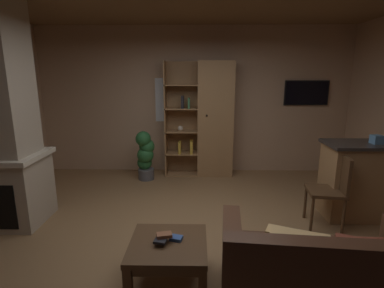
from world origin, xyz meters
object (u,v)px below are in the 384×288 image
object	(u,v)px
leather_couch	(322,281)
dining_chair	(333,186)
bookshelf_cabinet	(211,120)
coffee_table	(168,250)
potted_floor_plant	(145,155)
tissue_box	(377,139)
wall_mounted_tv	(306,93)
table_book_1	(160,241)
kitchen_bar_counter	(380,180)
table_book_2	(164,235)
table_book_0	(176,238)

from	to	relation	value
leather_couch	dining_chair	bearing A→B (deg)	64.33
bookshelf_cabinet	coffee_table	size ratio (longest dim) A/B	3.05
bookshelf_cabinet	potted_floor_plant	distance (m)	1.35
tissue_box	wall_mounted_tv	bearing A→B (deg)	96.49
table_book_1	coffee_table	bearing A→B (deg)	37.18
kitchen_bar_counter	table_book_2	world-z (taller)	kitchen_bar_counter
coffee_table	wall_mounted_tv	bearing A→B (deg)	55.00
kitchen_bar_counter	table_book_0	distance (m)	2.92
table_book_0	tissue_box	bearing A→B (deg)	27.49
bookshelf_cabinet	leather_couch	bearing A→B (deg)	-77.99
table_book_0	table_book_1	xyz separation A→B (m)	(-0.13, -0.09, 0.03)
bookshelf_cabinet	dining_chair	bearing A→B (deg)	-54.55
kitchen_bar_counter	wall_mounted_tv	xyz separation A→B (m)	(-0.37, 1.93, 1.03)
tissue_box	coffee_table	distance (m)	2.95
leather_couch	table_book_1	xyz separation A→B (m)	(-1.30, 0.31, 0.14)
bookshelf_cabinet	coffee_table	bearing A→B (deg)	-99.31
table_book_2	dining_chair	size ratio (longest dim) A/B	0.15
bookshelf_cabinet	table_book_2	bearing A→B (deg)	-99.94
kitchen_bar_counter	wall_mounted_tv	bearing A→B (deg)	100.82
table_book_1	bookshelf_cabinet	bearing A→B (deg)	79.69
bookshelf_cabinet	table_book_0	bearing A→B (deg)	-98.15
kitchen_bar_counter	coffee_table	size ratio (longest dim) A/B	2.15
dining_chair	wall_mounted_tv	distance (m)	2.46
bookshelf_cabinet	table_book_0	xyz separation A→B (m)	(-0.43, -3.04, -0.62)
table_book_1	leather_couch	bearing A→B (deg)	-13.51
coffee_table	table_book_1	distance (m)	0.15
potted_floor_plant	dining_chair	bearing A→B (deg)	-32.97
table_book_0	potted_floor_plant	bearing A→B (deg)	105.35
dining_chair	table_book_1	bearing A→B (deg)	-150.48
bookshelf_cabinet	wall_mounted_tv	xyz separation A→B (m)	(1.80, 0.21, 0.49)
table_book_2	dining_chair	distance (m)	2.24
kitchen_bar_counter	potted_floor_plant	size ratio (longest dim) A/B	1.65
dining_chair	wall_mounted_tv	size ratio (longest dim) A/B	1.13
tissue_box	table_book_0	size ratio (longest dim) A/B	1.10
tissue_box	dining_chair	bearing A→B (deg)	-157.91
bookshelf_cabinet	wall_mounted_tv	size ratio (longest dim) A/B	2.59
coffee_table	table_book_2	size ratio (longest dim) A/B	5.14
leather_couch	dining_chair	world-z (taller)	dining_chair
table_book_1	potted_floor_plant	distance (m)	2.89
potted_floor_plant	kitchen_bar_counter	bearing A→B (deg)	-22.79
coffee_table	table_book_2	distance (m)	0.15
kitchen_bar_counter	table_book_0	world-z (taller)	kitchen_bar_counter
tissue_box	dining_chair	size ratio (longest dim) A/B	0.13
bookshelf_cabinet	kitchen_bar_counter	world-z (taller)	bookshelf_cabinet
kitchen_bar_counter	tissue_box	world-z (taller)	tissue_box
kitchen_bar_counter	leather_couch	world-z (taller)	kitchen_bar_counter
tissue_box	kitchen_bar_counter	bearing A→B (deg)	15.23
tissue_box	leather_couch	distance (m)	2.26
table_book_1	table_book_2	xyz separation A→B (m)	(0.03, 0.05, 0.03)
leather_couch	table_book_1	bearing A→B (deg)	166.49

